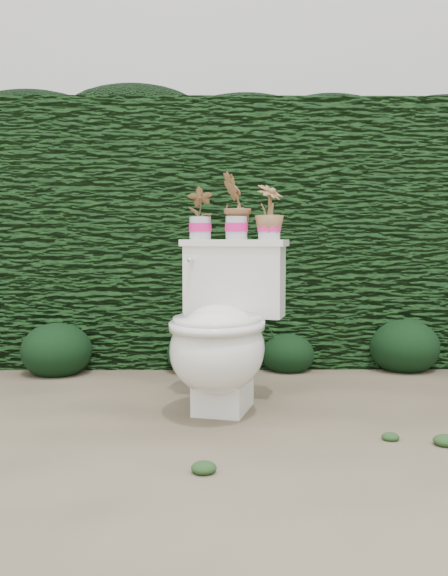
{
  "coord_description": "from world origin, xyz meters",
  "views": [
    {
      "loc": [
        -0.12,
        -2.66,
        0.79
      ],
      "look_at": [
        -0.08,
        0.33,
        0.55
      ],
      "focal_mm": 40.0,
      "sensor_mm": 36.0,
      "label": 1
    }
  ],
  "objects_px": {
    "potted_plant_center": "(237,208)",
    "potted_plant_right": "(269,213)",
    "toilet": "(222,334)",
    "potted_plant_left": "(200,215)"
  },
  "relations": [
    {
      "from": "toilet",
      "to": "potted_plant_right",
      "type": "bearing_deg",
      "value": 54.95
    },
    {
      "from": "potted_plant_right",
      "to": "potted_plant_center",
      "type": "bearing_deg",
      "value": 122.46
    },
    {
      "from": "potted_plant_center",
      "to": "potted_plant_right",
      "type": "xyz_separation_m",
      "value": [
        0.15,
        -0.04,
        -0.03
      ]
    },
    {
      "from": "potted_plant_left",
      "to": "potted_plant_right",
      "type": "xyz_separation_m",
      "value": [
        0.33,
        -0.09,
        0.0
      ]
    },
    {
      "from": "potted_plant_center",
      "to": "toilet",
      "type": "bearing_deg",
      "value": -1.72
    },
    {
      "from": "potted_plant_right",
      "to": "toilet",
      "type": "bearing_deg",
      "value": 177.41
    },
    {
      "from": "toilet",
      "to": "potted_plant_center",
      "type": "distance_m",
      "value": 0.62
    },
    {
      "from": "potted_plant_left",
      "to": "toilet",
      "type": "bearing_deg",
      "value": 112.97
    },
    {
      "from": "toilet",
      "to": "potted_plant_left",
      "type": "height_order",
      "value": "potted_plant_left"
    },
    {
      "from": "potted_plant_center",
      "to": "potted_plant_right",
      "type": "relative_size",
      "value": 1.24
    }
  ]
}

